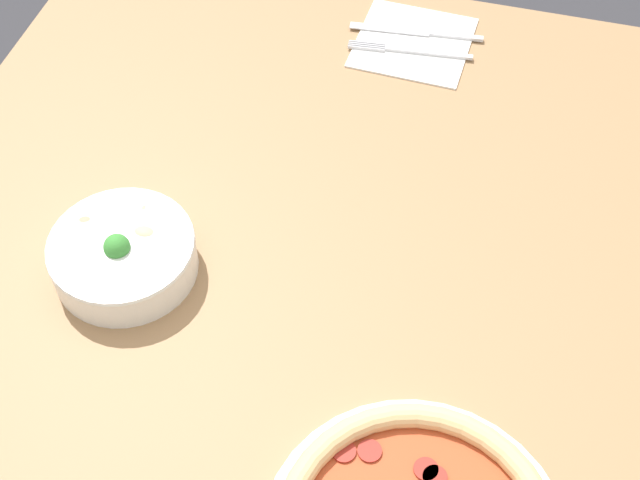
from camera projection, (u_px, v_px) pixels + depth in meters
The scene contains 5 objects.
dining_table at pixel (266, 350), 1.13m from camera, with size 1.32×1.02×0.75m.
bowl at pixel (123, 253), 1.08m from camera, with size 0.18×0.18×0.07m.
napkin at pixel (413, 42), 1.37m from camera, with size 0.18×0.18×0.00m.
fork at pixel (411, 51), 1.35m from camera, with size 0.03×0.19×0.00m.
knife at pixel (422, 33), 1.37m from camera, with size 0.03×0.21×0.01m.
Camera 1 is at (-0.56, -0.22, 1.63)m, focal length 50.00 mm.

